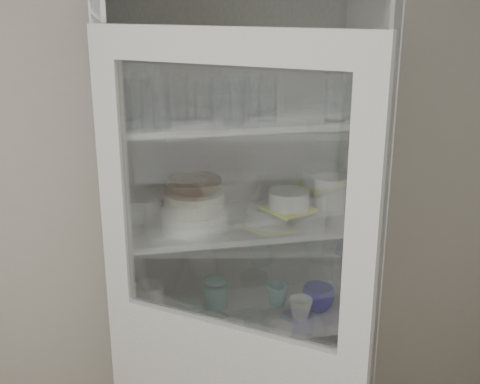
{
  "coord_description": "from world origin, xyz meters",
  "views": [
    {
      "loc": [
        -0.24,
        -0.86,
        2.07
      ],
      "look_at": [
        0.2,
        1.27,
        1.37
      ],
      "focal_mm": 45.0,
      "sensor_mm": 36.0,
      "label": 1
    }
  ],
  "objects_px": {
    "mug_blue": "(318,298)",
    "measuring_cups": "(210,318)",
    "white_canister": "(150,300)",
    "white_ramekin": "(289,199)",
    "grey_bowl_stack": "(330,194)",
    "plate_stack_back": "(144,204)",
    "goblet_1": "(217,92)",
    "goblet_2": "(269,91)",
    "pantry_cabinet": "(237,286)",
    "mug_teal": "(278,294)",
    "yellow_trivet": "(289,209)",
    "tin_box": "(300,379)",
    "terracotta_bowl": "(194,186)",
    "plate_stack_front": "(195,219)",
    "cream_bowl": "(194,201)",
    "glass_platter": "(289,213)",
    "mug_white": "(300,309)",
    "teal_jar": "(215,293)",
    "goblet_3": "(335,85)",
    "goblet_0": "(141,90)"
  },
  "relations": [
    {
      "from": "pantry_cabinet",
      "to": "tin_box",
      "type": "bearing_deg",
      "value": -12.58
    },
    {
      "from": "plate_stack_back",
      "to": "cream_bowl",
      "type": "relative_size",
      "value": 1.06
    },
    {
      "from": "mug_white",
      "to": "mug_blue",
      "type": "bearing_deg",
      "value": 13.73
    },
    {
      "from": "yellow_trivet",
      "to": "mug_blue",
      "type": "distance_m",
      "value": 0.4
    },
    {
      "from": "goblet_2",
      "to": "goblet_1",
      "type": "bearing_deg",
      "value": -176.23
    },
    {
      "from": "white_ramekin",
      "to": "white_canister",
      "type": "distance_m",
      "value": 0.68
    },
    {
      "from": "cream_bowl",
      "to": "mug_blue",
      "type": "height_order",
      "value": "cream_bowl"
    },
    {
      "from": "plate_stack_front",
      "to": "mug_blue",
      "type": "relative_size",
      "value": 1.92
    },
    {
      "from": "mug_white",
      "to": "measuring_cups",
      "type": "bearing_deg",
      "value": 156.23
    },
    {
      "from": "cream_bowl",
      "to": "pantry_cabinet",
      "type": "bearing_deg",
      "value": 34.73
    },
    {
      "from": "mug_blue",
      "to": "measuring_cups",
      "type": "distance_m",
      "value": 0.45
    },
    {
      "from": "goblet_1",
      "to": "goblet_3",
      "type": "height_order",
      "value": "goblet_3"
    },
    {
      "from": "goblet_2",
      "to": "tin_box",
      "type": "height_order",
      "value": "goblet_2"
    },
    {
      "from": "yellow_trivet",
      "to": "goblet_1",
      "type": "bearing_deg",
      "value": 164.74
    },
    {
      "from": "terracotta_bowl",
      "to": "mug_blue",
      "type": "distance_m",
      "value": 0.71
    },
    {
      "from": "mug_teal",
      "to": "white_canister",
      "type": "xyz_separation_m",
      "value": [
        -0.52,
        0.01,
        0.02
      ]
    },
    {
      "from": "glass_platter",
      "to": "yellow_trivet",
      "type": "relative_size",
      "value": 2.1
    },
    {
      "from": "glass_platter",
      "to": "grey_bowl_stack",
      "type": "height_order",
      "value": "grey_bowl_stack"
    },
    {
      "from": "pantry_cabinet",
      "to": "yellow_trivet",
      "type": "relative_size",
      "value": 12.74
    },
    {
      "from": "yellow_trivet",
      "to": "tin_box",
      "type": "height_order",
      "value": "yellow_trivet"
    },
    {
      "from": "plate_stack_back",
      "to": "grey_bowl_stack",
      "type": "xyz_separation_m",
      "value": [
        0.73,
        -0.11,
        0.03
      ]
    },
    {
      "from": "plate_stack_front",
      "to": "white_canister",
      "type": "height_order",
      "value": "plate_stack_front"
    },
    {
      "from": "goblet_0",
      "to": "mug_blue",
      "type": "distance_m",
      "value": 1.08
    },
    {
      "from": "pantry_cabinet",
      "to": "cream_bowl",
      "type": "bearing_deg",
      "value": -145.27
    },
    {
      "from": "goblet_2",
      "to": "grey_bowl_stack",
      "type": "distance_m",
      "value": 0.48
    },
    {
      "from": "white_ramekin",
      "to": "tin_box",
      "type": "xyz_separation_m",
      "value": [
        0.08,
        0.01,
        -0.83
      ]
    },
    {
      "from": "mug_teal",
      "to": "tin_box",
      "type": "bearing_deg",
      "value": -31.77
    },
    {
      "from": "goblet_3",
      "to": "measuring_cups",
      "type": "relative_size",
      "value": 1.88
    },
    {
      "from": "goblet_2",
      "to": "white_ramekin",
      "type": "xyz_separation_m",
      "value": [
        0.07,
        -0.09,
        -0.41
      ]
    },
    {
      "from": "goblet_2",
      "to": "grey_bowl_stack",
      "type": "xyz_separation_m",
      "value": [
        0.24,
        -0.06,
        -0.41
      ]
    },
    {
      "from": "goblet_3",
      "to": "mug_blue",
      "type": "bearing_deg",
      "value": -120.73
    },
    {
      "from": "white_ramekin",
      "to": "measuring_cups",
      "type": "relative_size",
      "value": 1.62
    },
    {
      "from": "white_canister",
      "to": "white_ramekin",
      "type": "bearing_deg",
      "value": -3.54
    },
    {
      "from": "goblet_0",
      "to": "goblet_2",
      "type": "relative_size",
      "value": 1.21
    },
    {
      "from": "teal_jar",
      "to": "grey_bowl_stack",
      "type": "bearing_deg",
      "value": -5.11
    },
    {
      "from": "grey_bowl_stack",
      "to": "plate_stack_back",
      "type": "bearing_deg",
      "value": 171.53
    },
    {
      "from": "goblet_3",
      "to": "mug_blue",
      "type": "height_order",
      "value": "goblet_3"
    },
    {
      "from": "teal_jar",
      "to": "white_canister",
      "type": "relative_size",
      "value": 0.84
    },
    {
      "from": "goblet_1",
      "to": "terracotta_bowl",
      "type": "height_order",
      "value": "goblet_1"
    },
    {
      "from": "terracotta_bowl",
      "to": "mug_blue",
      "type": "height_order",
      "value": "terracotta_bowl"
    },
    {
      "from": "pantry_cabinet",
      "to": "mug_blue",
      "type": "distance_m",
      "value": 0.34
    },
    {
      "from": "goblet_1",
      "to": "mug_blue",
      "type": "height_order",
      "value": "goblet_1"
    },
    {
      "from": "goblet_0",
      "to": "plate_stack_front",
      "type": "xyz_separation_m",
      "value": [
        0.16,
        -0.16,
        -0.46
      ]
    },
    {
      "from": "cream_bowl",
      "to": "white_canister",
      "type": "distance_m",
      "value": 0.48
    },
    {
      "from": "mug_blue",
      "to": "tin_box",
      "type": "height_order",
      "value": "mug_blue"
    },
    {
      "from": "plate_stack_back",
      "to": "mug_blue",
      "type": "relative_size",
      "value": 1.79
    },
    {
      "from": "pantry_cabinet",
      "to": "mug_teal",
      "type": "height_order",
      "value": "pantry_cabinet"
    },
    {
      "from": "goblet_0",
      "to": "glass_platter",
      "type": "relative_size",
      "value": 0.53
    },
    {
      "from": "yellow_trivet",
      "to": "tin_box",
      "type": "distance_m",
      "value": 0.8
    },
    {
      "from": "white_ramekin",
      "to": "mug_white",
      "type": "xyz_separation_m",
      "value": [
        0.03,
        -0.11,
        -0.42
      ]
    }
  ]
}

